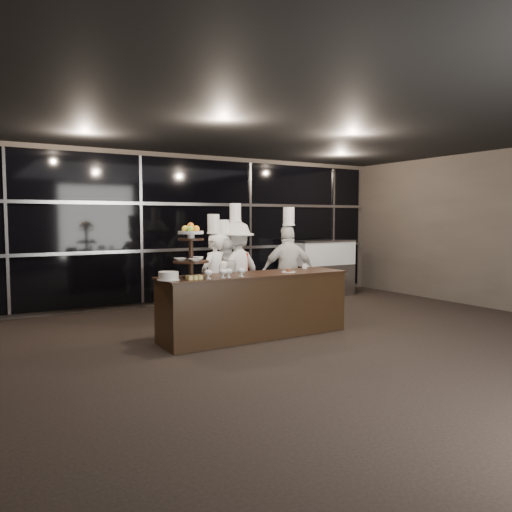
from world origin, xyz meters
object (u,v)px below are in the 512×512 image
chef_c (236,270)px  chef_d (288,271)px  chef_a (214,277)px  display_stand (191,247)px  buffet_counter (255,305)px  layer_cake (169,276)px  chef_b (223,279)px  display_case (322,265)px

chef_c → chef_d: bearing=-27.2°
chef_c → chef_a: bearing=-160.3°
chef_a → chef_c: 0.53m
display_stand → chef_c: 1.83m
buffet_counter → layer_cake: size_ratio=9.47×
buffet_counter → chef_d: chef_d is taller
display_stand → chef_a: bearing=50.1°
chef_b → display_stand: bearing=-133.6°
chef_a → chef_d: chef_d is taller
buffet_counter → layer_cake: layer_cake is taller
buffet_counter → chef_c: size_ratio=1.44×
display_stand → chef_b: size_ratio=0.44×
display_case → chef_c: bearing=-155.8°
display_stand → layer_cake: 0.50m
buffet_counter → chef_b: chef_b is taller
display_case → chef_a: size_ratio=0.79×
chef_d → buffet_counter: bearing=-146.0°
buffet_counter → chef_d: bearing=34.0°
chef_c → chef_d: 0.90m
display_case → layer_cake: bearing=-151.1°
display_stand → chef_d: (2.12, 0.75, -0.52)m
buffet_counter → layer_cake: 1.43m
buffet_counter → display_case: 4.08m
layer_cake → display_stand: bearing=8.3°
display_case → buffet_counter: bearing=-142.5°
display_stand → chef_b: bearing=46.4°
layer_cake → chef_d: 2.59m
chef_b → display_case: bearing=23.2°
display_stand → layer_cake: (-0.34, -0.05, -0.37)m
buffet_counter → layer_cake: (-1.34, -0.05, 0.51)m
display_stand → layer_cake: display_stand is taller
display_stand → chef_a: (0.83, 0.99, -0.56)m
display_stand → layer_cake: size_ratio=2.48×
buffet_counter → display_case: bearing=37.5°
buffet_counter → display_stand: 1.33m
chef_b → chef_d: chef_d is taller
chef_a → chef_b: chef_a is taller
chef_d → chef_c: bearing=152.8°
buffet_counter → chef_b: size_ratio=1.67×
chef_a → chef_d: (1.29, -0.23, 0.04)m
display_case → chef_b: bearing=-156.8°
layer_cake → chef_b: 1.85m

